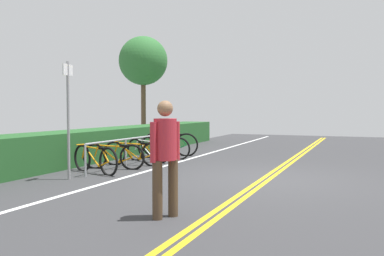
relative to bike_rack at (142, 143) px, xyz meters
name	(u,v)px	position (x,y,z in m)	size (l,w,h in m)	color
ground_plane	(266,180)	(-1.29, -3.78, -0.60)	(30.86, 10.89, 0.05)	#353538
centre_line_yellow_inner	(270,179)	(-1.29, -3.86, -0.57)	(27.77, 0.10, 0.00)	gold
centre_line_yellow_outer	(262,179)	(-1.29, -3.70, -0.57)	(27.77, 0.10, 0.00)	gold
bike_lane_stripe_white	(147,171)	(-1.29, -0.86, -0.57)	(27.77, 0.12, 0.00)	white
bike_rack	(142,143)	(0.00, 0.00, 0.00)	(5.16, 0.05, 0.75)	#9EA0A5
bicycle_0	(95,159)	(-2.01, 0.13, -0.25)	(0.68, 1.65, 0.70)	black
bicycle_1	(113,156)	(-1.26, 0.11, -0.26)	(0.48, 1.65, 0.69)	black
bicycle_2	(134,153)	(-0.49, -0.02, -0.25)	(0.47, 1.75, 0.69)	black
bicycle_3	(147,150)	(0.38, 0.03, -0.25)	(0.60, 1.62, 0.70)	black
bicycle_4	(164,148)	(1.23, -0.07, -0.24)	(0.46, 1.77, 0.71)	black
bicycle_5	(170,144)	(1.98, 0.07, -0.21)	(0.65, 1.77, 0.78)	black
pedestrian	(165,151)	(-5.03, -3.19, 0.36)	(0.44, 0.32, 1.63)	#4C3826
sign_post_near	(68,110)	(-2.96, 0.12, 0.93)	(0.36, 0.08, 2.53)	gray
hedge_backdrop	(118,141)	(1.50, 1.74, -0.12)	(14.11, 1.28, 0.90)	#235626
tree_mid	(143,61)	(6.28, 3.42, 3.05)	(2.16, 2.16, 4.74)	brown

